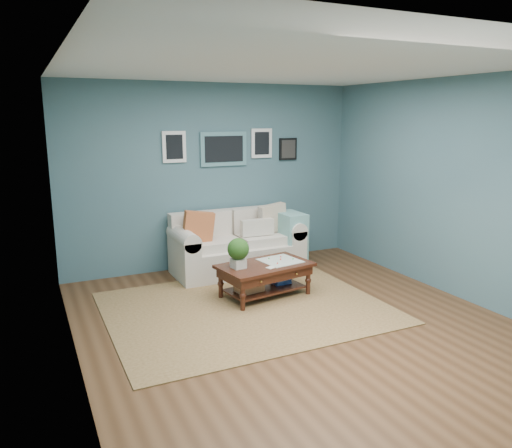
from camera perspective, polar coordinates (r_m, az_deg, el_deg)
room_shell at (r=5.25m, az=4.58°, el=2.70°), size 5.00×5.02×2.70m
area_rug at (r=5.98m, az=-1.16°, el=-9.54°), size 3.17×2.54×0.01m
loveseat at (r=7.28m, az=-1.65°, el=-2.32°), size 1.89×0.86×0.97m
coffee_table at (r=6.21m, az=0.53°, el=-5.31°), size 1.22×0.83×0.79m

